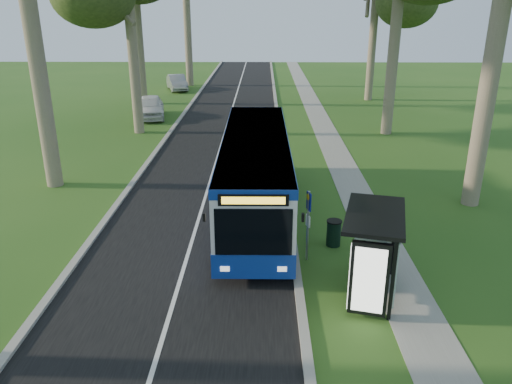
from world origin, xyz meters
TOP-DOWN VIEW (x-y plane):
  - ground at (0.00, 0.00)m, footprint 120.00×120.00m
  - road at (-3.50, 10.00)m, footprint 7.00×100.00m
  - kerb_east at (0.00, 10.00)m, footprint 0.25×100.00m
  - kerb_west at (-7.00, 10.00)m, footprint 0.25×100.00m
  - centre_line at (-3.50, 10.00)m, footprint 0.12×100.00m
  - footpath at (3.00, 10.00)m, footprint 1.50×100.00m
  - bus at (-1.33, 5.00)m, footprint 2.49×11.58m
  - bus_stop_sign at (0.37, 1.07)m, footprint 0.13×0.33m
  - bus_shelter at (2.13, -1.25)m, footprint 2.20×3.15m
  - litter_bin at (1.36, 2.11)m, footprint 0.52×0.52m
  - car_white at (-9.19, 22.49)m, footprint 2.76×4.95m
  - car_silver at (-9.31, 34.96)m, footprint 2.76×4.59m

SIDE VIEW (x-z plane):
  - ground at x=0.00m, z-range 0.00..0.00m
  - road at x=-3.50m, z-range 0.00..0.02m
  - footpath at x=3.00m, z-range 0.00..0.02m
  - centre_line at x=-3.50m, z-range 0.02..0.02m
  - kerb_east at x=0.00m, z-range 0.00..0.12m
  - kerb_west at x=-7.00m, z-range 0.00..0.12m
  - litter_bin at x=1.36m, z-range 0.01..0.92m
  - car_silver at x=-9.31m, z-range 0.00..1.43m
  - car_white at x=-9.19m, z-range 0.00..1.59m
  - bus_stop_sign at x=0.37m, z-range 0.30..2.65m
  - bus at x=-1.33m, z-range 0.05..3.12m
  - bus_shelter at x=2.13m, z-range 0.50..2.95m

